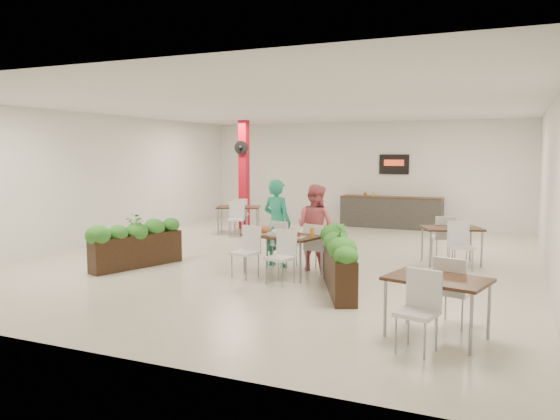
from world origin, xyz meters
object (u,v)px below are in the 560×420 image
object	(u,v)px
diner_woman	(315,227)
side_table_a	(239,211)
planter_left	(137,241)
side_table_c	(437,288)
side_table_b	(451,233)
red_column	(244,173)
diner_man	(277,223)
main_table	(282,241)
service_counter	(391,212)
planter_right	(339,261)

from	to	relation	value
diner_woman	side_table_a	world-z (taller)	diner_woman
planter_left	side_table_c	size ratio (longest dim) A/B	1.17
diner_woman	side_table_b	world-z (taller)	diner_woman
red_column	diner_woman	world-z (taller)	red_column
red_column	side_table_b	xyz separation A→B (m)	(6.28, -3.00, -1.02)
diner_woman	red_column	bearing A→B (deg)	-35.92
diner_man	planter_left	xyz separation A→B (m)	(-2.49, -1.20, -0.35)
main_table	side_table_b	bearing A→B (deg)	39.54
red_column	planter_left	distance (m)	5.97
red_column	diner_woman	xyz separation A→B (m)	(3.93, -4.62, -0.82)
service_counter	side_table_c	distance (m)	9.95
diner_woman	side_table_b	size ratio (longest dim) A/B	1.00
side_table_c	side_table_b	bearing A→B (deg)	107.86
main_table	diner_woman	distance (m)	0.79
diner_man	main_table	bearing A→B (deg)	134.55
red_column	service_counter	distance (m)	4.56
planter_right	side_table_b	world-z (taller)	planter_right
planter_left	service_counter	bearing A→B (deg)	66.43
main_table	diner_man	distance (m)	0.79
main_table	side_table_c	distance (m)	3.96
side_table_a	red_column	bearing A→B (deg)	85.99
diner_woman	diner_man	bearing A→B (deg)	13.72
red_column	service_counter	xyz separation A→B (m)	(4.00, 1.86, -1.15)
side_table_b	side_table_c	distance (m)	4.74
planter_right	side_table_b	bearing A→B (deg)	65.25
service_counter	side_table_a	world-z (taller)	service_counter
diner_man	side_table_c	world-z (taller)	diner_man
side_table_a	side_table_b	world-z (taller)	same
side_table_c	main_table	bearing A→B (deg)	155.36
red_column	side_table_a	world-z (taller)	red_column
diner_man	planter_left	size ratio (longest dim) A/B	0.88
diner_woman	main_table	bearing A→B (deg)	71.54
diner_man	side_table_a	xyz separation A→B (m)	(-2.85, 3.74, -0.24)
red_column	main_table	size ratio (longest dim) A/B	1.72
red_column	planter_left	size ratio (longest dim) A/B	1.63
service_counter	side_table_b	bearing A→B (deg)	-64.91
service_counter	planter_left	distance (m)	8.39
red_column	main_table	world-z (taller)	red_column
diner_man	side_table_c	distance (m)	4.68
main_table	diner_woman	bearing A→B (deg)	57.81
side_table_c	planter_right	bearing A→B (deg)	150.22
red_column	side_table_c	size ratio (longest dim) A/B	1.91
main_table	diner_woman	size ratio (longest dim) A/B	1.13
diner_man	side_table_b	bearing A→B (deg)	-138.98
main_table	planter_left	xyz separation A→B (m)	(-2.88, -0.55, -0.11)
side_table_a	diner_woman	bearing A→B (deg)	-67.44
main_table	diner_woman	xyz separation A→B (m)	(0.41, 0.65, 0.19)
red_column	side_table_c	distance (m)	10.23
diner_man	planter_left	distance (m)	2.78
planter_left	side_table_b	xyz separation A→B (m)	(5.63, 2.83, 0.10)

